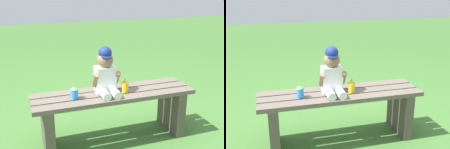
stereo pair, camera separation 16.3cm
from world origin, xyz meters
TOP-DOWN VIEW (x-y plane):
  - ground_plane at (0.00, 0.00)m, footprint 16.00×16.00m
  - park_bench at (0.00, 0.00)m, footprint 1.41×0.38m
  - child_figure at (-0.07, 0.01)m, footprint 0.23×0.27m
  - sippy_cup_left at (-0.35, -0.03)m, footprint 0.06×0.06m
  - sippy_cup_right at (0.09, -0.03)m, footprint 0.06×0.06m

SIDE VIEW (x-z plane):
  - ground_plane at x=0.00m, z-range 0.00..0.00m
  - park_bench at x=0.00m, z-range 0.08..0.54m
  - sippy_cup_left at x=-0.35m, z-range 0.46..0.58m
  - sippy_cup_right at x=0.09m, z-range 0.46..0.58m
  - child_figure at x=-0.07m, z-range 0.43..0.84m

